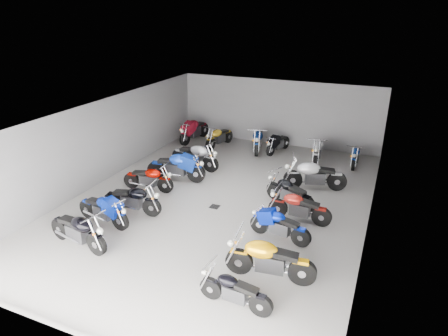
{
  "coord_description": "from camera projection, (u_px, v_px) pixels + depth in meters",
  "views": [
    {
      "loc": [
        5.2,
        -11.7,
        6.51
      ],
      "look_at": [
        -0.15,
        0.66,
        1.0
      ],
      "focal_mm": 32.0,
      "sensor_mm": 36.0,
      "label": 1
    }
  ],
  "objects": [
    {
      "name": "wall_back",
      "position": [
        278.0,
        113.0,
        19.65
      ],
      "size": [
        10.0,
        0.1,
        3.2
      ],
      "primitive_type": "cube",
      "color": "slate",
      "rests_on": "ground"
    },
    {
      "name": "motorcycle_right_c",
      "position": [
        279.0,
        225.0,
        11.81
      ],
      "size": [
        1.95,
        0.51,
        0.86
      ],
      "rotation": [
        0.0,
        0.0,
        1.4
      ],
      "color": "black",
      "rests_on": "ground"
    },
    {
      "name": "motorcycle_left_c",
      "position": [
        132.0,
        199.0,
        13.28
      ],
      "size": [
        2.13,
        0.48,
        0.94
      ],
      "rotation": [
        0.0,
        0.0,
        -1.47
      ],
      "color": "black",
      "rests_on": "ground"
    },
    {
      "name": "drain_grate",
      "position": [
        215.0,
        207.0,
        13.89
      ],
      "size": [
        0.32,
        0.32,
        0.01
      ],
      "primitive_type": "cube",
      "color": "black",
      "rests_on": "ground"
    },
    {
      "name": "motorcycle_left_b",
      "position": [
        104.0,
        210.0,
        12.63
      ],
      "size": [
        2.1,
        0.52,
        0.93
      ],
      "rotation": [
        0.0,
        0.0,
        -1.72
      ],
      "color": "black",
      "rests_on": "ground"
    },
    {
      "name": "motorcycle_right_a",
      "position": [
        234.0,
        291.0,
        9.15
      ],
      "size": [
        1.84,
        0.39,
        0.81
      ],
      "rotation": [
        0.0,
        0.0,
        1.5
      ],
      "color": "black",
      "rests_on": "ground"
    },
    {
      "name": "motorcycle_left_a",
      "position": [
        78.0,
        230.0,
        11.4
      ],
      "size": [
        2.23,
        0.56,
        0.99
      ],
      "rotation": [
        0.0,
        0.0,
        -1.73
      ],
      "color": "black",
      "rests_on": "ground"
    },
    {
      "name": "ceiling",
      "position": [
        220.0,
        113.0,
        13.09
      ],
      "size": [
        10.0,
        14.0,
        0.04
      ],
      "primitive_type": "cube",
      "color": "black",
      "rests_on": "wall_back"
    },
    {
      "name": "motorcycle_left_d",
      "position": [
        149.0,
        179.0,
        14.94
      ],
      "size": [
        2.03,
        0.45,
        0.89
      ],
      "rotation": [
        0.0,
        0.0,
        -1.47
      ],
      "color": "black",
      "rests_on": "ground"
    },
    {
      "name": "motorcycle_back_d",
      "position": [
        278.0,
        143.0,
        18.85
      ],
      "size": [
        0.62,
        1.89,
        0.85
      ],
      "rotation": [
        0.0,
        0.0,
        2.88
      ],
      "color": "black",
      "rests_on": "ground"
    },
    {
      "name": "wall_left",
      "position": [
        103.0,
        141.0,
        15.54
      ],
      "size": [
        0.1,
        14.0,
        3.2
      ],
      "primitive_type": "cube",
      "color": "slate",
      "rests_on": "ground"
    },
    {
      "name": "motorcycle_back_b",
      "position": [
        219.0,
        137.0,
        19.63
      ],
      "size": [
        0.61,
        2.06,
        0.92
      ],
      "rotation": [
        0.0,
        0.0,
        2.92
      ],
      "color": "black",
      "rests_on": "ground"
    },
    {
      "name": "motorcycle_back_a",
      "position": [
        194.0,
        130.0,
        20.41
      ],
      "size": [
        0.55,
        2.39,
        1.05
      ],
      "rotation": [
        0.0,
        0.0,
        3.02
      ],
      "color": "black",
      "rests_on": "ground"
    },
    {
      "name": "motorcycle_right_e",
      "position": [
        289.0,
        192.0,
        13.83
      ],
      "size": [
        1.93,
        0.96,
        0.9
      ],
      "rotation": [
        0.0,
        0.0,
        1.15
      ],
      "color": "black",
      "rests_on": "ground"
    },
    {
      "name": "motorcycle_left_f",
      "position": [
        195.0,
        156.0,
        16.96
      ],
      "size": [
        2.34,
        0.57,
        1.03
      ],
      "rotation": [
        0.0,
        0.0,
        -1.71
      ],
      "color": "black",
      "rests_on": "ground"
    },
    {
      "name": "wall_right",
      "position": [
        374.0,
        183.0,
        11.87
      ],
      "size": [
        0.1,
        14.0,
        3.2
      ],
      "primitive_type": "cube",
      "color": "slate",
      "rests_on": "ground"
    },
    {
      "name": "motorcycle_back_c",
      "position": [
        258.0,
        140.0,
        19.05
      ],
      "size": [
        0.73,
        2.27,
        1.01
      ],
      "rotation": [
        0.0,
        0.0,
        3.39
      ],
      "color": "black",
      "rests_on": "ground"
    },
    {
      "name": "ground",
      "position": [
        221.0,
        201.0,
        14.31
      ],
      "size": [
        14.0,
        14.0,
        0.0
      ],
      "primitive_type": "plane",
      "color": "gray",
      "rests_on": "ground"
    },
    {
      "name": "motorcycle_right_f",
      "position": [
        314.0,
        175.0,
        15.0
      ],
      "size": [
        2.31,
        0.88,
        1.05
      ],
      "rotation": [
        0.0,
        0.0,
        1.88
      ],
      "color": "black",
      "rests_on": "ground"
    },
    {
      "name": "motorcycle_right_b",
      "position": [
        269.0,
        260.0,
        10.05
      ],
      "size": [
        2.34,
        0.54,
        1.03
      ],
      "rotation": [
        0.0,
        0.0,
        1.69
      ],
      "color": "black",
      "rests_on": "ground"
    },
    {
      "name": "motorcycle_right_d",
      "position": [
        299.0,
        207.0,
        12.8
      ],
      "size": [
        2.07,
        0.41,
        0.91
      ],
      "rotation": [
        0.0,
        0.0,
        1.55
      ],
      "color": "black",
      "rests_on": "ground"
    },
    {
      "name": "motorcycle_left_e",
      "position": [
        177.0,
        167.0,
        15.77
      ],
      "size": [
        2.39,
        0.63,
        1.06
      ],
      "rotation": [
        0.0,
        0.0,
        -1.4
      ],
      "color": "black",
      "rests_on": "ground"
    },
    {
      "name": "motorcycle_back_f",
      "position": [
        356.0,
        155.0,
        17.33
      ],
      "size": [
        0.38,
        1.94,
        0.85
      ],
      "rotation": [
        0.0,
        0.0,
        3.16
      ],
      "color": "black",
      "rests_on": "ground"
    },
    {
      "name": "motorcycle_back_e",
      "position": [
        318.0,
        150.0,
        17.74
      ],
      "size": [
        0.52,
        2.31,
        1.01
      ],
      "rotation": [
        0.0,
        0.0,
        3.26
      ],
      "color": "black",
      "rests_on": "ground"
    }
  ]
}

